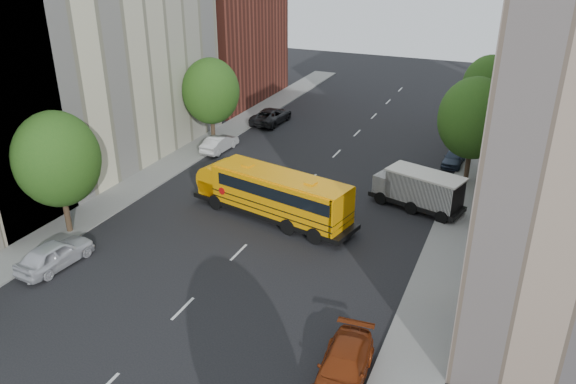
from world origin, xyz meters
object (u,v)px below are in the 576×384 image
Objects in this scene: parked_car_1 at (219,143)px; parked_car_5 at (465,133)px; street_tree_1 at (57,159)px; school_bus at (271,192)px; safari_truck at (418,189)px; parked_car_3 at (343,367)px; street_tree_2 at (211,91)px; parked_car_0 at (55,254)px; street_tree_5 at (489,86)px; parked_car_4 at (454,157)px; parked_car_2 at (271,116)px; street_tree_4 at (474,118)px.

parked_car_1 is 22.43m from parked_car_5.
street_tree_1 is 0.65× the size of school_bus.
parked_car_3 is (0.51, -17.68, -0.73)m from safari_truck.
parked_car_0 is (2.20, -21.41, -4.04)m from street_tree_2.
street_tree_5 reaches higher than parked_car_0.
street_tree_2 is 1.96× the size of parked_car_5.
street_tree_2 reaches higher than parked_car_4.
parked_car_5 is (18.40, 31.65, -0.14)m from parked_car_0.
school_bus reaches higher than parked_car_5.
safari_truck is (19.48, -5.90, -3.38)m from street_tree_2.
school_bus is 1.80× the size of safari_truck.
school_bus is 15.54m from parked_car_3.
parked_car_4 is (18.40, -4.22, -0.12)m from parked_car_2.
parked_car_5 is at bearing 102.72° from safari_truck.
school_bus is at bearing 121.70° from parked_car_3.
street_tree_4 is 1.92× the size of parked_car_1.
street_tree_4 is (22.00, 0.00, 0.25)m from street_tree_2.
parked_car_2 is 18.59m from parked_car_5.
street_tree_5 is at bearing -166.19° from parked_car_2.
street_tree_5 is at bearing 28.61° from street_tree_2.
parked_car_5 is (-1.40, 10.24, -4.43)m from street_tree_4.
parked_car_0 is 36.61m from parked_car_5.
street_tree_1 is at bearing -90.00° from street_tree_2.
parked_car_0 is at bearing 91.31° from parked_car_2.
street_tree_2 is 1.40× the size of parked_car_2.
parked_car_1 is (-20.60, -1.36, -4.38)m from street_tree_4.
parked_car_3 is at bearing -88.57° from parked_car_5.
street_tree_1 is at bearing 159.93° from parked_car_3.
street_tree_4 is 1.20× the size of safari_truck.
street_tree_5 is at bearing 82.29° from parked_car_3.
street_tree_4 reaches higher than parked_car_5.
street_tree_4 is at bearing -65.41° from parked_car_4.
street_tree_5 is at bearing 53.93° from parked_car_5.
safari_truck is 21.94m from parked_car_2.
safari_truck reaches higher than parked_car_2.
parked_car_1 is at bearing -177.38° from safari_truck.
street_tree_5 is at bearing 90.00° from street_tree_4.
parked_car_5 is at bearing -128.53° from street_tree_5.
parked_car_1 is (-9.44, 9.70, -1.17)m from school_bus.
parked_car_5 is (9.76, 21.31, -1.22)m from school_bus.
safari_truck is at bearing -98.03° from street_tree_5.
street_tree_4 is 12.01m from street_tree_5.
street_tree_2 reaches higher than parked_car_0.
parked_car_5 is at bearing 53.89° from street_tree_1.
parked_car_1 is 0.86× the size of parked_car_3.
street_tree_4 is at bearing 39.29° from street_tree_1.
street_tree_4 reaches higher than parked_car_0.
safari_truck is (-2.52, -17.90, -3.26)m from street_tree_5.
street_tree_4 is 16.04m from school_bus.
school_bus is 13.59m from parked_car_1.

